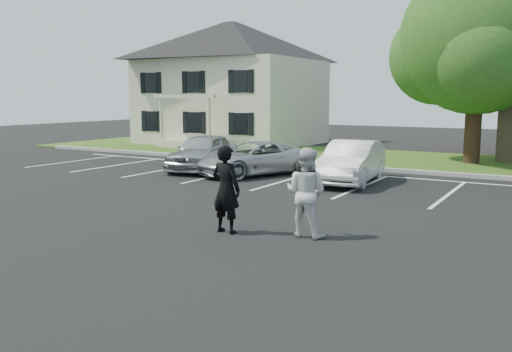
# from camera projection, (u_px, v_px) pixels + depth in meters

# --- Properties ---
(ground_plane) EXTENTS (90.00, 90.00, 0.00)m
(ground_plane) POSITION_uv_depth(u_px,v_px,m) (232.00, 241.00, 11.30)
(ground_plane) COLOR black
(ground_plane) RESTS_ON ground
(curb) EXTENTS (40.00, 0.30, 0.15)m
(curb) POSITION_uv_depth(u_px,v_px,m) (396.00, 171.00, 21.51)
(curb) COLOR gray
(curb) RESTS_ON ground
(grass_strip) EXTENTS (44.00, 8.00, 0.08)m
(grass_strip) POSITION_uv_depth(u_px,v_px,m) (421.00, 161.00, 24.93)
(grass_strip) COLOR #30511A
(grass_strip) RESTS_ON ground
(stall_lines) EXTENTS (34.00, 5.36, 0.01)m
(stall_lines) POSITION_uv_depth(u_px,v_px,m) (412.00, 186.00, 18.22)
(stall_lines) COLOR silver
(stall_lines) RESTS_ON ground
(house) EXTENTS (10.30, 9.22, 7.60)m
(house) POSITION_uv_depth(u_px,v_px,m) (232.00, 83.00, 34.30)
(house) COLOR beige
(house) RESTS_ON ground
(tree) EXTENTS (7.80, 7.20, 8.80)m
(tree) POSITION_uv_depth(u_px,v_px,m) (481.00, 41.00, 23.29)
(tree) COLOR black
(tree) RESTS_ON ground
(man_black_suit) EXTENTS (0.74, 0.51, 1.95)m
(man_black_suit) POSITION_uv_depth(u_px,v_px,m) (226.00, 189.00, 11.88)
(man_black_suit) COLOR black
(man_black_suit) RESTS_ON ground
(man_white_shirt) EXTENTS (0.95, 0.75, 1.92)m
(man_white_shirt) POSITION_uv_depth(u_px,v_px,m) (306.00, 192.00, 11.58)
(man_white_shirt) COLOR silver
(man_white_shirt) RESTS_ON ground
(car_silver_west) EXTENTS (2.61, 4.63, 1.49)m
(car_silver_west) POSITION_uv_depth(u_px,v_px,m) (203.00, 152.00, 22.16)
(car_silver_west) COLOR #B0B0B5
(car_silver_west) RESTS_ON ground
(car_silver_minivan) EXTENTS (3.94, 5.06, 1.28)m
(car_silver_minivan) POSITION_uv_depth(u_px,v_px,m) (254.00, 158.00, 20.75)
(car_silver_minivan) COLOR #A9ACB1
(car_silver_minivan) RESTS_ON ground
(car_white_sedan) EXTENTS (2.05, 4.57, 1.46)m
(car_white_sedan) POSITION_uv_depth(u_px,v_px,m) (351.00, 162.00, 18.90)
(car_white_sedan) COLOR silver
(car_white_sedan) RESTS_ON ground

